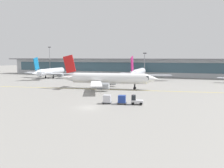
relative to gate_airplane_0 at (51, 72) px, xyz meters
name	(u,v)px	position (x,y,z in m)	size (l,w,h in m)	color
ground_plane	(88,108)	(45.83, -56.65, -3.11)	(400.00, 400.00, 0.00)	gray
taxiway_centreline_stripe	(107,89)	(40.62, -30.27, -3.10)	(110.00, 0.36, 0.01)	yellow
terminal_concourse	(151,67)	(45.83, 25.20, 1.81)	(176.23, 11.00, 9.60)	#B2B7BC
gate_airplane_0	(51,72)	(0.00, 0.00, 0.00)	(29.05, 31.29, 10.36)	silver
gate_airplane_1	(138,73)	(43.42, 4.05, 0.14)	(30.38, 32.60, 10.82)	silver
taxiing_regional_jet	(108,79)	(40.19, -28.32, 0.23)	(33.66, 31.09, 11.15)	white
baggage_tug	(136,100)	(54.57, -50.55, -2.21)	(2.79, 1.96, 2.10)	silver
cargo_dolly_lead	(122,99)	(51.50, -51.03, -2.05)	(2.32, 1.91, 1.94)	#595B60
cargo_dolly_trailing	(107,99)	(48.21, -51.55, -2.05)	(2.32, 1.91, 1.94)	#595B60
apron_light_mast_0	(50,60)	(-12.32, 18.14, 5.78)	(1.80, 0.36, 16.38)	gray
apron_light_mast_1	(145,64)	(43.91, 17.55, 3.84)	(1.80, 0.36, 12.55)	gray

